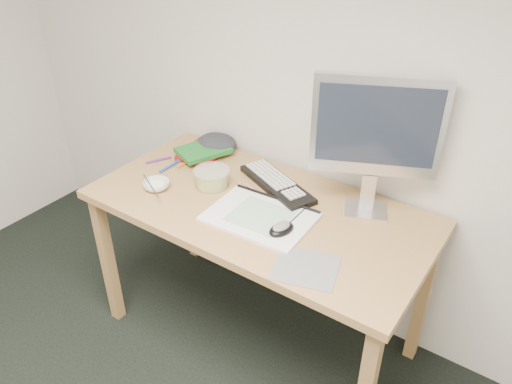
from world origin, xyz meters
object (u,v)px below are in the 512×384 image
at_px(rice_bowl, 156,185).
at_px(desk, 258,222).
at_px(keyboard, 277,184).
at_px(sketchpad, 260,217).
at_px(monitor, 376,131).

bearing_deg(rice_bowl, desk, 18.25).
bearing_deg(keyboard, sketchpad, -49.09).
distance_m(sketchpad, monitor, 0.55).
distance_m(desk, sketchpad, 0.13).
height_order(keyboard, monitor, monitor).
bearing_deg(rice_bowl, sketchpad, 8.23).
relative_size(desk, keyboard, 3.43).
distance_m(sketchpad, keyboard, 0.25).
xyz_separation_m(desk, monitor, (0.37, 0.22, 0.43)).
relative_size(keyboard, rice_bowl, 3.62).
xyz_separation_m(desk, keyboard, (-0.01, 0.16, 0.09)).
distance_m(desk, monitor, 0.61).
xyz_separation_m(sketchpad, rice_bowl, (-0.49, -0.07, 0.01)).
bearing_deg(monitor, desk, -173.65).
bearing_deg(monitor, rice_bowl, -179.95).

